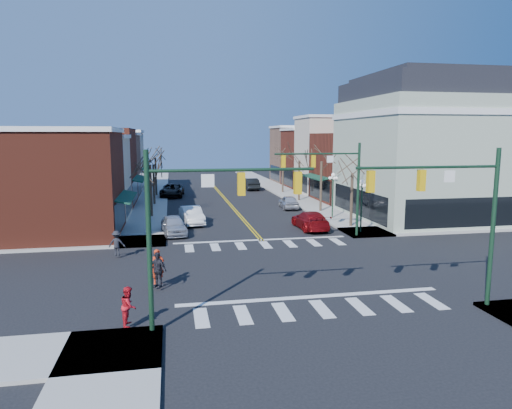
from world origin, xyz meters
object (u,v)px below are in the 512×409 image
car_left_mid (192,215)px  victorian_corner (420,147)px  lamppost_corner (362,197)px  lamppost_midblock (333,188)px  car_right_far (251,184)px  pedestrian_red_a (158,267)px  pedestrian_red_b (129,306)px  car_left_far (172,190)px  pedestrian_dark_a (158,270)px  car_right_mid (289,202)px  car_right_near (310,220)px  car_left_near (174,225)px  pedestrian_dark_b (117,243)px

car_left_mid → victorian_corner: bearing=-8.9°
victorian_corner → lamppost_corner: (-8.30, -6.00, -3.70)m
victorian_corner → lamppost_midblock: bearing=176.6°
car_right_far → pedestrian_red_a: 43.02m
lamppost_midblock → pedestrian_red_b: size_ratio=2.70×
victorian_corner → car_left_far: size_ratio=2.39×
pedestrian_dark_a → car_right_mid: bearing=97.9°
lamppost_midblock → pedestrian_red_b: lamppost_midblock is taller
pedestrian_dark_a → car_left_mid: bearing=118.3°
car_left_far → car_right_near: size_ratio=1.15×
victorian_corner → car_left_mid: bearing=178.6°
car_left_near → victorian_corner: bearing=2.0°
pedestrian_red_a → car_left_near: bearing=77.0°
pedestrian_dark_a → car_right_near: bearing=83.9°
victorian_corner → car_left_far: bearing=139.7°
victorian_corner → pedestrian_dark_b: size_ratio=8.78×
lamppost_midblock → pedestrian_dark_b: size_ratio=2.67×
lamppost_corner → car_right_near: 4.75m
pedestrian_red_b → lamppost_corner: bearing=-43.4°
car_left_near → pedestrian_dark_b: pedestrian_dark_b is taller
car_right_near → pedestrian_dark_b: bearing=22.9°
car_right_far → pedestrian_dark_a: 43.52m
pedestrian_dark_a → pedestrian_red_b: bearing=-66.0°
lamppost_midblock → car_left_mid: lamppost_midblock is taller
lamppost_corner → car_left_far: 29.40m
car_right_mid → pedestrian_red_b: bearing=66.9°
car_right_far → pedestrian_red_b: bearing=72.0°
victorian_corner → car_left_far: 30.59m
car_left_near → pedestrian_dark_b: (-3.60, -6.46, 0.21)m
car_right_far → car_left_near: bearing=66.5°
lamppost_midblock → car_right_mid: size_ratio=1.04×
lamppost_corner → pedestrian_red_b: size_ratio=2.70×
lamppost_corner → car_left_far: bearing=119.9°
car_left_far → pedestrian_dark_b: pedestrian_dark_b is taller
car_right_mid → pedestrian_dark_a: 27.34m
pedestrian_dark_b → victorian_corner: bearing=-152.4°
car_right_near → pedestrian_dark_b: pedestrian_dark_b is taller
pedestrian_red_a → pedestrian_dark_b: bearing=104.8°
car_right_mid → pedestrian_red_b: size_ratio=2.61×
car_left_near → car_right_far: 30.79m
car_right_mid → pedestrian_dark_b: 23.45m
lamppost_midblock → pedestrian_dark_b: 21.11m
car_left_far → pedestrian_dark_a: size_ratio=3.32×
victorian_corner → car_right_mid: size_ratio=3.41×
car_right_mid → pedestrian_red_b: pedestrian_red_b is taller
car_right_far → car_right_near: bearing=87.8°
car_left_near → pedestrian_red_a: bearing=-100.9°
car_right_mid → lamppost_corner: bearing=103.5°
pedestrian_red_a → pedestrian_dark_b: (-2.70, 6.14, -0.09)m
pedestrian_red_b → pedestrian_dark_b: 11.37m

